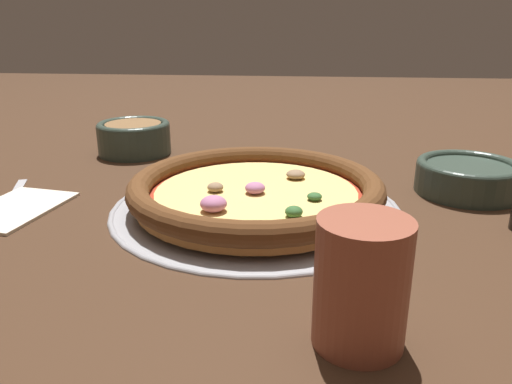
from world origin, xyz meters
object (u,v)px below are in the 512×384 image
object	(u,v)px
pizza_tray	(256,206)
fork	(9,204)
pizza	(256,190)
drinking_cup	(361,283)
bowl_near	(468,176)
bowl_far	(134,136)
napkin	(14,207)

from	to	relation	value
pizza_tray	fork	distance (m)	0.32
pizza	fork	bearing A→B (deg)	-86.57
pizza_tray	drinking_cup	world-z (taller)	drinking_cup
bowl_near	bowl_far	xyz separation A→B (m)	(-0.16, -0.53, 0.01)
pizza	drinking_cup	size ratio (longest dim) A/B	3.25
pizza	bowl_far	world-z (taller)	bowl_far
drinking_cup	napkin	xyz separation A→B (m)	(-0.23, -0.41, -0.05)
napkin	drinking_cup	bearing A→B (deg)	60.32
drinking_cup	pizza_tray	bearing A→B (deg)	-158.97
pizza	bowl_far	distance (m)	0.35
pizza_tray	bowl_far	xyz separation A→B (m)	(-0.25, -0.24, 0.03)
pizza	napkin	xyz separation A→B (m)	(0.03, -0.30, -0.02)
bowl_near	fork	size ratio (longest dim) A/B	0.75
bowl_far	drinking_cup	world-z (taller)	drinking_cup
pizza	bowl_far	size ratio (longest dim) A/B	2.53
bowl_near	pizza	bearing A→B (deg)	-72.51
pizza	drinking_cup	world-z (taller)	drinking_cup
pizza	bowl_far	bearing A→B (deg)	-136.16
fork	pizza	bearing A→B (deg)	72.96
bowl_far	fork	distance (m)	0.28
pizza_tray	drinking_cup	size ratio (longest dim) A/B	3.71
bowl_near	drinking_cup	world-z (taller)	drinking_cup
drinking_cup	napkin	bearing A→B (deg)	-119.68
bowl_far	pizza	bearing A→B (deg)	43.84
drinking_cup	bowl_near	bearing A→B (deg)	152.86
napkin	pizza	bearing A→B (deg)	96.52
pizza	fork	world-z (taller)	pizza
bowl_far	napkin	bearing A→B (deg)	-12.17
drinking_cup	napkin	world-z (taller)	drinking_cup
pizza	bowl_near	size ratio (longest dim) A/B	2.31
bowl_near	fork	bearing A→B (deg)	-79.80
napkin	fork	xyz separation A→B (m)	(-0.02, -0.02, -0.00)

